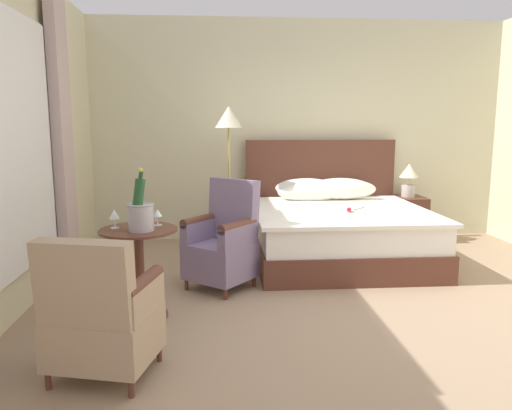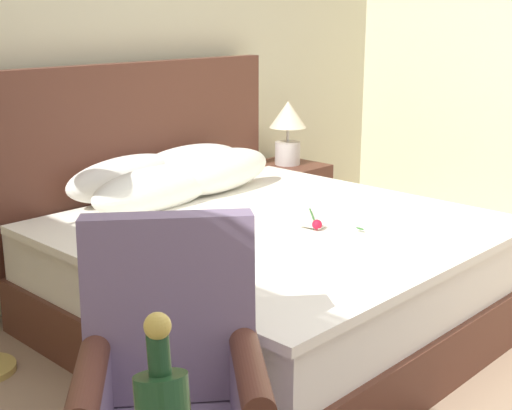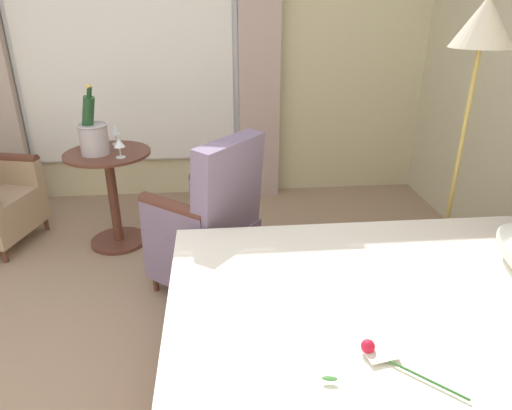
{
  "view_description": "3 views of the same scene",
  "coord_description": "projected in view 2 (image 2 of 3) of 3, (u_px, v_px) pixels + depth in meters",
  "views": [
    {
      "loc": [
        -1.09,
        -3.9,
        1.55
      ],
      "look_at": [
        -0.72,
        0.75,
        0.77
      ],
      "focal_mm": 35.0,
      "sensor_mm": 36.0,
      "label": 1
    },
    {
      "loc": [
        -2.2,
        -0.8,
        1.6
      ],
      "look_at": [
        -0.47,
        0.86,
        0.94
      ],
      "focal_mm": 50.0,
      "sensor_mm": 36.0,
      "label": 2
    },
    {
      "loc": [
        1.49,
        0.72,
        1.7
      ],
      "look_at": [
        -0.68,
        0.92,
        0.73
      ],
      "focal_mm": 32.0,
      "sensor_mm": 36.0,
      "label": 3
    }
  ],
  "objects": [
    {
      "name": "wall_headboard_side",
      "position": [
        72.0,
        43.0,
        3.93
      ],
      "size": [
        5.49,
        0.12,
        2.86
      ],
      "color": "beige",
      "rests_on": "ground"
    },
    {
      "name": "bedside_lamp",
      "position": [
        288.0,
        126.0,
        4.81
      ],
      "size": [
        0.25,
        0.25,
        0.43
      ],
      "color": "#B9B1AA",
      "rests_on": "nightstand"
    },
    {
      "name": "nightstand",
      "position": [
        287.0,
        205.0,
        4.96
      ],
      "size": [
        0.44,
        0.48,
        0.58
      ],
      "color": "#582F22",
      "rests_on": "ground"
    },
    {
      "name": "bed",
      "position": [
        251.0,
        262.0,
        3.65
      ],
      "size": [
        1.96,
        2.06,
        1.32
      ],
      "color": "#582F22",
      "rests_on": "ground"
    }
  ]
}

